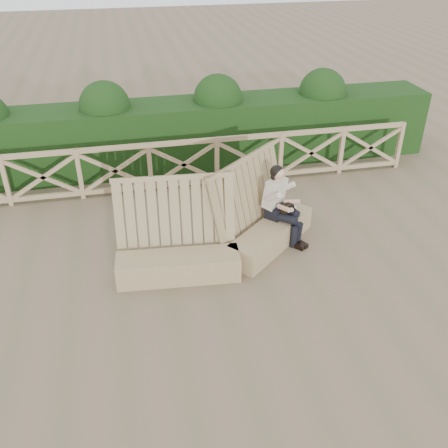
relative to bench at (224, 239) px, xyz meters
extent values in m
plane|color=brown|center=(-0.28, -0.73, -0.39)|extent=(60.00, 60.00, 0.00)
cube|color=olive|center=(-0.84, -0.35, -0.18)|extent=(2.00, 0.67, 0.42)
cube|color=olive|center=(-0.81, -0.08, 0.40)|extent=(2.00, 0.61, 1.54)
cube|color=olive|center=(0.88, 0.21, -0.18)|extent=(1.81, 1.67, 0.42)
cube|color=olive|center=(0.71, 0.41, 0.40)|extent=(1.77, 1.62, 1.54)
cube|color=black|center=(1.06, 0.49, 0.15)|extent=(0.45, 0.45, 0.23)
cube|color=beige|center=(1.02, 0.53, 0.50)|extent=(0.50, 0.49, 0.54)
sphere|color=tan|center=(1.06, 0.49, 0.89)|extent=(0.31, 0.31, 0.22)
sphere|color=black|center=(1.03, 0.52, 0.91)|extent=(0.33, 0.33, 0.24)
cylinder|color=black|center=(1.13, 0.27, 0.13)|extent=(0.43, 0.46, 0.15)
cylinder|color=black|center=(1.24, 0.39, 0.20)|extent=(0.43, 0.46, 0.17)
cylinder|color=black|center=(1.27, 0.09, -0.18)|extent=(0.17, 0.17, 0.42)
cylinder|color=black|center=(1.38, 0.16, -0.18)|extent=(0.17, 0.17, 0.42)
cube|color=black|center=(1.34, 0.02, -0.35)|extent=(0.23, 0.25, 0.08)
cube|color=black|center=(1.43, 0.08, -0.35)|extent=(0.23, 0.25, 0.08)
cube|color=black|center=(1.19, 0.37, 0.25)|extent=(0.27, 0.26, 0.16)
cube|color=black|center=(1.29, 0.23, 0.31)|extent=(0.11, 0.12, 0.12)
cube|color=#927555|center=(-0.28, 2.77, 0.66)|extent=(10.10, 0.07, 0.10)
cube|color=#927555|center=(-0.28, 2.77, -0.27)|extent=(10.10, 0.07, 0.10)
cube|color=black|center=(-0.28, 3.97, 0.36)|extent=(12.00, 1.20, 1.50)
camera|label=1|loc=(-1.51, -6.85, 4.60)|focal=40.00mm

